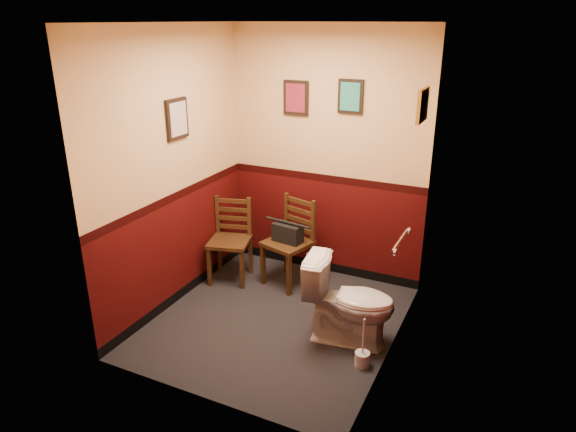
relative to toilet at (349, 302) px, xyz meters
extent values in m
cube|color=black|center=(-0.72, 0.00, -0.39)|extent=(2.20, 2.40, 0.00)
cube|color=silver|center=(-0.72, 0.00, 2.31)|extent=(2.20, 2.40, 0.00)
cube|color=#3A0808|center=(-0.72, 1.20, 0.96)|extent=(2.20, 0.00, 2.70)
cube|color=#3A0808|center=(-0.72, -1.20, 0.96)|extent=(2.20, 0.00, 2.70)
cube|color=#3A0808|center=(-1.82, 0.00, 0.96)|extent=(0.00, 2.40, 2.70)
cube|color=#3A0808|center=(0.38, 0.00, 0.96)|extent=(0.00, 2.40, 2.70)
cylinder|color=silver|center=(0.35, 0.25, 0.56)|extent=(0.03, 0.50, 0.03)
cylinder|color=silver|center=(0.37, 0.00, 0.56)|extent=(0.02, 0.06, 0.06)
cylinder|color=silver|center=(0.37, 0.50, 0.56)|extent=(0.02, 0.06, 0.06)
cube|color=black|center=(-1.07, 1.18, 1.56)|extent=(0.28, 0.03, 0.36)
cube|color=maroon|center=(-1.07, 1.17, 1.56)|extent=(0.22, 0.01, 0.30)
cube|color=black|center=(-0.47, 1.18, 1.61)|extent=(0.26, 0.03, 0.34)
cube|color=#298373|center=(-0.47, 1.17, 1.61)|extent=(0.20, 0.01, 0.28)
cube|color=black|center=(-1.80, 0.10, 1.46)|extent=(0.03, 0.30, 0.38)
cube|color=#C0A697|center=(-1.79, 0.10, 1.46)|extent=(0.01, 0.24, 0.31)
cube|color=olive|center=(0.36, 0.60, 1.66)|extent=(0.03, 0.34, 0.28)
cube|color=#C0A697|center=(0.35, 0.60, 1.66)|extent=(0.01, 0.28, 0.22)
imported|color=white|center=(0.00, 0.00, 0.00)|extent=(0.85, 0.55, 0.79)
cylinder|color=silver|center=(0.23, -0.30, -0.33)|extent=(0.13, 0.13, 0.13)
cylinder|color=silver|center=(0.23, -0.30, -0.12)|extent=(0.02, 0.02, 0.36)
cube|color=#3D2612|center=(-1.57, 0.55, 0.06)|extent=(0.52, 0.52, 0.04)
cube|color=#3D2612|center=(-1.70, 0.33, -0.17)|extent=(0.05, 0.05, 0.46)
cube|color=#3D2612|center=(-1.79, 0.68, -0.17)|extent=(0.05, 0.05, 0.46)
cube|color=#3D2612|center=(-1.35, 0.42, -0.17)|extent=(0.05, 0.05, 0.46)
cube|color=#3D2612|center=(-1.44, 0.77, -0.17)|extent=(0.05, 0.05, 0.46)
cube|color=#3D2612|center=(-1.79, 0.68, 0.29)|extent=(0.05, 0.04, 0.46)
cube|color=#3D2612|center=(-1.44, 0.78, 0.29)|extent=(0.05, 0.04, 0.46)
cube|color=#3D2612|center=(-1.62, 0.73, 0.16)|extent=(0.34, 0.11, 0.05)
cube|color=#3D2612|center=(-1.62, 0.73, 0.26)|extent=(0.34, 0.11, 0.05)
cube|color=#3D2612|center=(-1.62, 0.73, 0.37)|extent=(0.34, 0.11, 0.05)
cube|color=#3D2612|center=(-1.62, 0.73, 0.47)|extent=(0.34, 0.11, 0.05)
cube|color=#3D2612|center=(-0.96, 0.74, 0.08)|extent=(0.55, 0.55, 0.04)
cube|color=#3D2612|center=(-1.19, 0.61, -0.15)|extent=(0.05, 0.05, 0.48)
cube|color=#3D2612|center=(-1.09, 0.98, -0.15)|extent=(0.05, 0.05, 0.48)
cube|color=#3D2612|center=(-0.83, 0.51, -0.15)|extent=(0.05, 0.05, 0.48)
cube|color=#3D2612|center=(-0.72, 0.87, -0.15)|extent=(0.05, 0.05, 0.48)
cube|color=#3D2612|center=(-1.09, 0.98, 0.32)|extent=(0.05, 0.05, 0.48)
cube|color=#3D2612|center=(-0.72, 0.88, 0.32)|extent=(0.05, 0.05, 0.48)
cube|color=#3D2612|center=(-0.90, 0.93, 0.19)|extent=(0.35, 0.13, 0.05)
cube|color=#3D2612|center=(-0.90, 0.93, 0.29)|extent=(0.35, 0.13, 0.05)
cube|color=#3D2612|center=(-0.90, 0.93, 0.40)|extent=(0.35, 0.13, 0.05)
cube|color=#3D2612|center=(-0.90, 0.93, 0.51)|extent=(0.35, 0.13, 0.05)
cube|color=black|center=(-0.96, 0.74, 0.20)|extent=(0.34, 0.20, 0.20)
cylinder|color=black|center=(-0.96, 0.74, 0.32)|extent=(0.28, 0.07, 0.03)
cylinder|color=silver|center=(-0.83, 0.98, -0.34)|extent=(0.11, 0.11, 0.10)
cylinder|color=silver|center=(-0.71, 0.98, -0.34)|extent=(0.11, 0.11, 0.10)
cylinder|color=silver|center=(-0.77, 0.97, -0.24)|extent=(0.11, 0.11, 0.10)
cylinder|color=silver|center=(-0.77, 0.95, -0.14)|extent=(0.11, 0.11, 0.10)
camera|label=1|loc=(1.20, -3.80, 2.33)|focal=32.00mm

